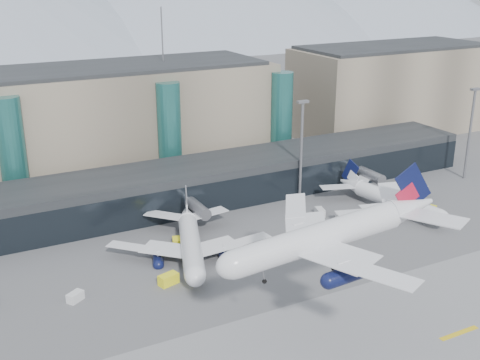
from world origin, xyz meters
name	(u,v)px	position (x,y,z in m)	size (l,w,h in m)	color
ground	(305,320)	(0.00, 0.00, 0.00)	(900.00, 900.00, 0.00)	#515154
concourse	(176,188)	(-0.02, 57.73, 4.97)	(170.00, 27.00, 10.00)	black
terminal_main	(42,129)	(-25.00, 90.00, 15.44)	(130.00, 30.00, 31.00)	gray
terminal_east	(391,89)	(95.00, 90.00, 15.44)	(70.00, 30.00, 31.00)	gray
teal_towers	(96,144)	(-14.99, 74.01, 14.01)	(116.40, 19.40, 46.00)	#23635F
lightmast_mid	(301,145)	(30.00, 48.00, 14.42)	(3.00, 1.20, 25.60)	slate
lightmast_right	(470,129)	(80.00, 40.00, 14.42)	(3.00, 1.20, 25.60)	slate
hero_jet	(339,225)	(1.49, -5.80, 19.35)	(38.04, 38.25, 12.39)	silver
jet_parked_mid	(190,233)	(-7.15, 32.37, 4.37)	(33.78, 35.92, 11.55)	silver
jet_parked_right	(386,193)	(44.59, 32.09, 4.20)	(34.04, 34.32, 11.10)	silver
veh_a	(75,297)	(-32.91, 24.03, 0.84)	(2.99, 1.68, 1.68)	silver
veh_b	(177,242)	(-8.36, 36.88, 0.82)	(2.85, 1.75, 1.64)	yellow
veh_c	(325,238)	(20.45, 23.22, 1.12)	(4.04, 2.13, 2.24)	#4E4E53
veh_d	(320,212)	(28.21, 36.31, 0.91)	(3.18, 1.70, 1.82)	silver
veh_e	(431,209)	(53.41, 25.45, 0.77)	(2.70, 1.53, 1.53)	yellow
veh_g	(340,217)	(31.09, 32.03, 0.65)	(2.23, 1.30, 1.30)	silver
veh_h	(168,279)	(-16.02, 21.97, 1.03)	(3.71, 1.95, 2.05)	yellow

